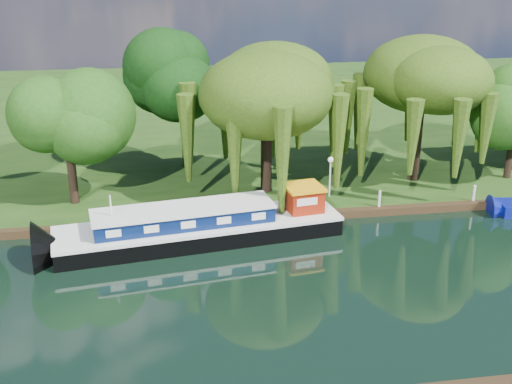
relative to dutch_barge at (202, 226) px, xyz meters
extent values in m
plane|color=black|center=(7.72, -6.30, -0.81)|extent=(120.00, 120.00, 0.00)
cube|color=#18360E|center=(7.72, 27.70, -0.58)|extent=(120.00, 52.00, 0.45)
cube|color=black|center=(-0.13, -0.02, -0.42)|extent=(15.64, 5.53, 1.02)
cube|color=silver|center=(-0.13, -0.02, 0.17)|extent=(15.74, 5.61, 0.19)
cube|color=#091944|center=(-0.97, -0.14, 0.68)|extent=(9.75, 3.77, 0.81)
cube|color=silver|center=(-0.97, -0.14, 1.13)|extent=(9.94, 3.96, 0.10)
cube|color=maroon|center=(5.77, 0.82, 0.91)|extent=(2.12, 2.12, 1.28)
cube|color=#EAA210|center=(5.77, 0.82, 1.62)|extent=(2.36, 2.36, 0.14)
cylinder|color=silver|center=(-4.68, -0.67, 1.30)|extent=(0.09, 0.09, 2.04)
imported|color=maroon|center=(-7.06, 0.84, -0.81)|extent=(2.86, 2.14, 0.56)
cylinder|color=black|center=(4.52, 5.82, 2.25)|extent=(0.67, 0.67, 5.20)
ellipsoid|color=#29450E|center=(4.52, 5.82, 6.01)|extent=(7.27, 7.27, 4.70)
cylinder|color=black|center=(14.60, 6.48, 2.17)|extent=(0.72, 0.72, 5.06)
ellipsoid|color=#29450E|center=(14.60, 6.48, 5.83)|extent=(6.91, 6.91, 4.46)
cylinder|color=black|center=(-7.29, 5.60, 2.56)|extent=(0.51, 0.51, 5.82)
ellipsoid|color=#1F4511|center=(-7.29, 5.60, 4.94)|extent=(4.76, 4.76, 4.76)
cylinder|color=black|center=(-0.18, 11.81, 2.99)|extent=(0.62, 0.62, 6.68)
ellipsoid|color=black|center=(-0.18, 11.81, 5.72)|extent=(5.35, 5.35, 5.35)
cylinder|color=black|center=(21.01, 5.83, 2.14)|extent=(0.41, 0.41, 5.00)
cylinder|color=silver|center=(8.22, 4.20, 0.74)|extent=(0.10, 0.10, 2.20)
sphere|color=white|center=(8.22, 4.20, 2.02)|extent=(0.36, 0.36, 0.36)
cylinder|color=silver|center=(-2.28, 2.10, 0.14)|extent=(0.16, 0.16, 1.00)
cylinder|color=silver|center=(3.72, 2.10, 0.14)|extent=(0.16, 0.16, 1.00)
cylinder|color=silver|center=(10.72, 2.10, 0.14)|extent=(0.16, 0.16, 1.00)
cylinder|color=silver|center=(16.72, 2.10, 0.14)|extent=(0.16, 0.16, 1.00)
camera|label=1|loc=(-2.06, -31.84, 13.95)|focal=45.00mm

